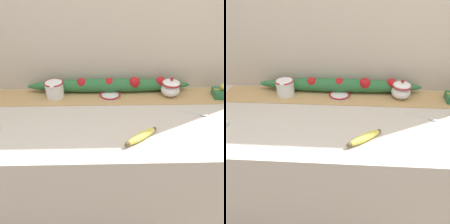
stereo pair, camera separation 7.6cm
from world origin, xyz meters
The scene contains 10 objects.
ground_plane centered at (0.00, 0.00, 0.00)m, with size 12.00×12.00×0.00m, color #7A6B5B.
countertop centered at (0.00, 0.00, 0.46)m, with size 1.53×0.66×0.92m, color beige.
back_wall centered at (0.00, 0.35, 1.20)m, with size 2.33×0.04×2.40m, color beige.
table_runner centered at (0.00, 0.22, 0.93)m, with size 1.41×0.21×0.00m, color tan.
cream_pitcher centered at (-0.32, 0.22, 0.98)m, with size 0.11×0.13×0.10m.
sugar_bowl centered at (0.36, 0.22, 0.98)m, with size 0.11×0.11×0.12m.
small_dish centered at (0.01, 0.21, 0.94)m, with size 0.13×0.13×0.02m.
banana centered at (0.14, -0.18, 0.94)m, with size 0.17×0.14×0.04m.
spoon centered at (0.48, 0.01, 0.93)m, with size 0.16×0.08×0.01m.
poinsettia_garland centered at (0.00, 0.28, 0.97)m, with size 1.00×0.10×0.10m.
Camera 2 is at (0.07, -0.94, 1.56)m, focal length 35.00 mm.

